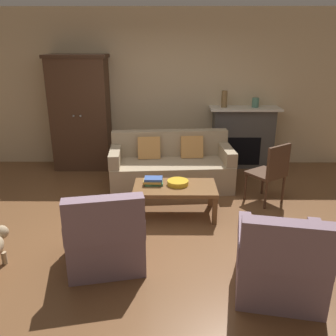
% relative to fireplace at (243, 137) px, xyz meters
% --- Properties ---
extents(ground_plane, '(9.60, 9.60, 0.00)m').
position_rel_fireplace_xyz_m(ground_plane, '(-1.55, -2.30, -0.57)').
color(ground_plane, brown).
extents(back_wall, '(7.20, 0.10, 2.80)m').
position_rel_fireplace_xyz_m(back_wall, '(-1.55, 0.25, 0.83)').
color(back_wall, beige).
rests_on(back_wall, ground).
extents(fireplace, '(1.26, 0.48, 1.12)m').
position_rel_fireplace_xyz_m(fireplace, '(0.00, 0.00, 0.00)').
color(fireplace, '#4C4947').
rests_on(fireplace, ground).
extents(armoire, '(1.06, 0.57, 2.03)m').
position_rel_fireplace_xyz_m(armoire, '(-2.95, -0.08, 0.45)').
color(armoire, '#472D1E').
rests_on(armoire, ground).
extents(couch, '(1.98, 1.00, 0.86)m').
position_rel_fireplace_xyz_m(couch, '(-1.33, -0.99, -0.25)').
color(couch, tan).
rests_on(couch, ground).
extents(coffee_table, '(1.10, 0.60, 0.42)m').
position_rel_fireplace_xyz_m(coffee_table, '(-1.28, -2.02, -0.20)').
color(coffee_table, brown).
rests_on(coffee_table, ground).
extents(fruit_bowl, '(0.29, 0.29, 0.06)m').
position_rel_fireplace_xyz_m(fruit_bowl, '(-1.24, -1.98, -0.12)').
color(fruit_bowl, gold).
rests_on(fruit_bowl, coffee_table).
extents(book_stack, '(0.27, 0.19, 0.10)m').
position_rel_fireplace_xyz_m(book_stack, '(-1.57, -1.97, -0.10)').
color(book_stack, '#427A4C').
rests_on(book_stack, coffee_table).
extents(mantel_vase_bronze, '(0.10, 0.10, 0.29)m').
position_rel_fireplace_xyz_m(mantel_vase_bronze, '(-0.38, -0.02, 0.70)').
color(mantel_vase_bronze, olive).
rests_on(mantel_vase_bronze, fireplace).
extents(mantel_vase_jade, '(0.12, 0.12, 0.17)m').
position_rel_fireplace_xyz_m(mantel_vase_jade, '(0.18, -0.02, 0.64)').
color(mantel_vase_jade, slate).
rests_on(mantel_vase_jade, fireplace).
extents(armchair_near_left, '(0.90, 0.91, 0.88)m').
position_rel_fireplace_xyz_m(armchair_near_left, '(-2.01, -3.16, -0.25)').
color(armchair_near_left, gray).
rests_on(armchair_near_left, ground).
extents(armchair_near_right, '(0.89, 0.90, 0.88)m').
position_rel_fireplace_xyz_m(armchair_near_right, '(-0.33, -3.62, -0.25)').
color(armchair_near_right, gray).
rests_on(armchair_near_right, ground).
extents(side_chair_wooden, '(0.61, 0.61, 0.90)m').
position_rel_fireplace_xyz_m(side_chair_wooden, '(0.09, -1.64, -0.06)').
color(side_chair_wooden, '#472D1E').
rests_on(side_chair_wooden, ground).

